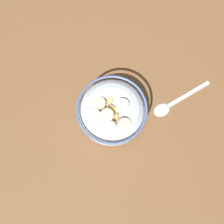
{
  "coord_description": "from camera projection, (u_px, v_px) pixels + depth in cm",
  "views": [
    {
      "loc": [
        3.99,
        12.49,
        56.8
      ],
      "look_at": [
        0.0,
        0.0,
        3.0
      ],
      "focal_mm": 36.1,
      "sensor_mm": 36.0,
      "label": 1
    }
  ],
  "objects": [
    {
      "name": "ground_plane",
      "position": [
        112.0,
        116.0,
        0.59
      ],
      "size": [
        117.3,
        117.3,
        2.0
      ],
      "primitive_type": "cube",
      "color": "brown"
    },
    {
      "name": "cereal_bowl",
      "position": [
        112.0,
        112.0,
        0.55
      ],
      "size": [
        16.79,
        16.79,
        7.07
      ],
      "color": "#B2BCC6",
      "rests_on": "ground_plane"
    },
    {
      "name": "spoon",
      "position": [
        170.0,
        105.0,
        0.59
      ],
      "size": [
        17.38,
        5.9,
        0.8
      ],
      "color": "silver",
      "rests_on": "ground_plane"
    }
  ]
}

